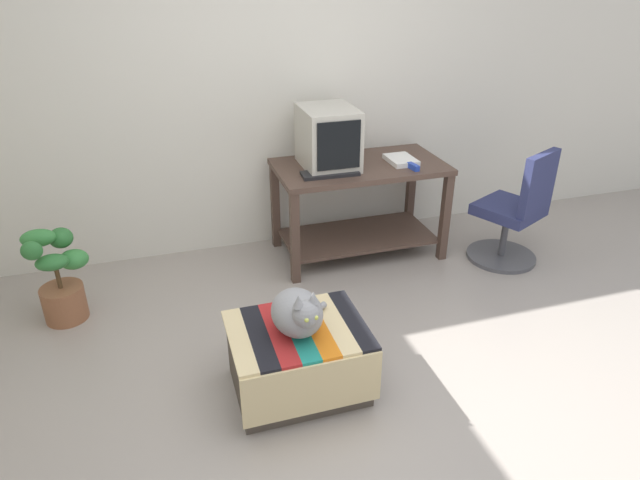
{
  "coord_description": "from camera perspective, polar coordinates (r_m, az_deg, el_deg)",
  "views": [
    {
      "loc": [
        -0.94,
        -2.02,
        2.09
      ],
      "look_at": [
        -0.04,
        0.85,
        0.55
      ],
      "focal_mm": 31.26,
      "sensor_mm": 36.0,
      "label": 1
    }
  ],
  "objects": [
    {
      "name": "pen",
      "position": [
        4.35,
        8.91,
        8.55
      ],
      "size": [
        0.07,
        0.13,
        0.01
      ],
      "primitive_type": "cylinder",
      "rotation": [
        0.0,
        1.57,
        1.09
      ],
      "color": "#B7B7BC",
      "rests_on": "desk"
    },
    {
      "name": "stapler",
      "position": [
        4.06,
        9.53,
        7.41
      ],
      "size": [
        0.05,
        0.11,
        0.04
      ],
      "primitive_type": "cube",
      "rotation": [
        0.0,
        0.0,
        0.15
      ],
      "color": "#2342B7",
      "rests_on": "desk"
    },
    {
      "name": "back_wall",
      "position": [
        4.25,
        -4.46,
        16.33
      ],
      "size": [
        8.0,
        0.1,
        2.6
      ],
      "primitive_type": "cube",
      "color": "silver",
      "rests_on": "ground_plane"
    },
    {
      "name": "office_chair",
      "position": [
        4.35,
        19.34,
        2.46
      ],
      "size": [
        0.56,
        0.56,
        0.89
      ],
      "rotation": [
        0.0,
        0.0,
        3.58
      ],
      "color": "#4C4C51",
      "rests_on": "ground_plane"
    },
    {
      "name": "book",
      "position": [
        4.2,
        8.29,
        8.11
      ],
      "size": [
        0.19,
        0.26,
        0.04
      ],
      "primitive_type": "cube",
      "rotation": [
        0.0,
        0.0,
        0.01
      ],
      "color": "white",
      "rests_on": "desk"
    },
    {
      "name": "ottoman_with_blanket",
      "position": [
        3.0,
        -2.23,
        -12.07
      ],
      "size": [
        0.7,
        0.56,
        0.39
      ],
      "color": "#4C4238",
      "rests_on": "ground_plane"
    },
    {
      "name": "tv_monitor",
      "position": [
        4.02,
        0.83,
        10.38
      ],
      "size": [
        0.37,
        0.47,
        0.42
      ],
      "rotation": [
        0.0,
        0.0,
        0.0
      ],
      "color": "#BCB7A8",
      "rests_on": "desk"
    },
    {
      "name": "potted_plant",
      "position": [
        3.85,
        -25.03,
        -3.78
      ],
      "size": [
        0.37,
        0.33,
        0.62
      ],
      "color": "brown",
      "rests_on": "ground_plane"
    },
    {
      "name": "keyboard",
      "position": [
        3.9,
        1.03,
        6.83
      ],
      "size": [
        0.41,
        0.17,
        0.02
      ],
      "primitive_type": "cube",
      "rotation": [
        0.0,
        0.0,
        -0.04
      ],
      "color": "black",
      "rests_on": "desk"
    },
    {
      "name": "ground_plane",
      "position": [
        3.06,
        5.72,
        -16.22
      ],
      "size": [
        14.0,
        14.0,
        0.0
      ],
      "primitive_type": "plane",
      "color": "#9E9389"
    },
    {
      "name": "cat",
      "position": [
        2.79,
        -2.22,
        -7.44
      ],
      "size": [
        0.35,
        0.37,
        0.3
      ],
      "rotation": [
        0.0,
        0.0,
        0.14
      ],
      "color": "gray",
      "rests_on": "ottoman_with_blanket"
    },
    {
      "name": "desk",
      "position": [
        4.21,
        4.01,
        4.77
      ],
      "size": [
        1.24,
        0.67,
        0.73
      ],
      "rotation": [
        0.0,
        0.0,
        0.0
      ],
      "color": "#4C382D",
      "rests_on": "ground_plane"
    }
  ]
}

